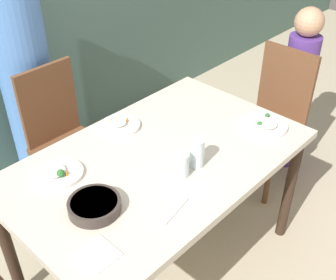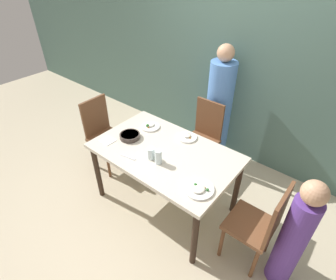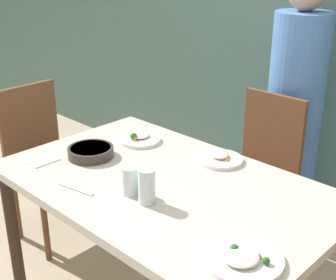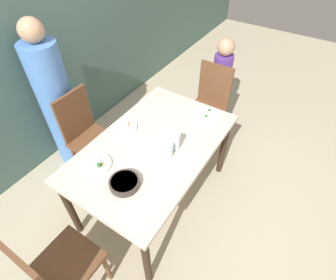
% 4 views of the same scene
% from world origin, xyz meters
% --- Properties ---
extents(wall_back, '(10.00, 0.06, 2.70)m').
position_xyz_m(wall_back, '(0.00, 1.42, 1.35)').
color(wall_back, '#4C6B60').
rests_on(wall_back, ground_plane).
extents(dining_table, '(1.48, 0.92, 0.78)m').
position_xyz_m(dining_table, '(0.00, 0.00, 0.69)').
color(dining_table, beige).
rests_on(dining_table, ground_plane).
extents(chair_adult_spot, '(0.40, 0.40, 0.97)m').
position_xyz_m(chair_adult_spot, '(-0.03, 0.80, 0.52)').
color(chair_adult_spot, brown).
rests_on(chair_adult_spot, ground_plane).
extents(chair_empty_left, '(0.40, 0.40, 0.97)m').
position_xyz_m(chair_empty_left, '(-1.08, 0.04, 0.52)').
color(chair_empty_left, brown).
rests_on(chair_empty_left, ground_plane).
extents(person_adult, '(0.33, 0.33, 1.60)m').
position_xyz_m(person_adult, '(-0.03, 1.13, 0.74)').
color(person_adult, '#5184D1').
rests_on(person_adult, ground_plane).
extents(bowl_curry, '(0.22, 0.22, 0.05)m').
position_xyz_m(bowl_curry, '(-0.44, -0.06, 0.80)').
color(bowl_curry, '#3D332D').
rests_on(bowl_curry, dining_table).
extents(plate_rice_adult, '(0.21, 0.21, 0.05)m').
position_xyz_m(plate_rice_adult, '(-0.41, 0.23, 0.79)').
color(plate_rice_adult, white).
rests_on(plate_rice_adult, dining_table).
extents(plate_rice_child, '(0.22, 0.22, 0.05)m').
position_xyz_m(plate_rice_child, '(0.04, 0.33, 0.79)').
color(plate_rice_child, white).
rests_on(plate_rice_child, dining_table).
extents(plate_noodles, '(0.26, 0.26, 0.05)m').
position_xyz_m(plate_noodles, '(0.57, -0.23, 0.79)').
color(plate_noodles, white).
rests_on(plate_noodles, dining_table).
extents(glass_water_tall, '(0.07, 0.07, 0.15)m').
position_xyz_m(glass_water_tall, '(0.07, -0.18, 0.85)').
color(glass_water_tall, silver).
rests_on(glass_water_tall, dining_table).
extents(glass_water_short, '(0.07, 0.07, 0.12)m').
position_xyz_m(glass_water_short, '(-0.03, -0.17, 0.84)').
color(glass_water_short, silver).
rests_on(glass_water_short, dining_table).
extents(napkin_folded, '(0.14, 0.14, 0.01)m').
position_xyz_m(napkin_folded, '(-0.59, -0.25, 0.78)').
color(napkin_folded, white).
rests_on(napkin_folded, dining_table).
extents(fork_steel, '(0.18, 0.05, 0.01)m').
position_xyz_m(fork_steel, '(-0.22, -0.31, 0.78)').
color(fork_steel, silver).
rests_on(fork_steel, dining_table).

